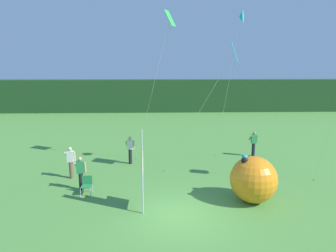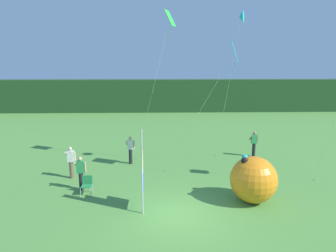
% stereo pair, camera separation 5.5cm
% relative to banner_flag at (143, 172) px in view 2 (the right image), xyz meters
% --- Properties ---
extents(ground_plane, '(120.00, 120.00, 0.00)m').
position_rel_banner_flag_xyz_m(ground_plane, '(1.47, -0.58, -1.75)').
color(ground_plane, '#518E3D').
extents(distant_treeline, '(80.00, 2.40, 4.22)m').
position_rel_banner_flag_xyz_m(distant_treeline, '(1.47, 28.30, 0.37)').
color(distant_treeline, '#1E421E').
rests_on(distant_treeline, ground).
extents(banner_flag, '(0.06, 1.03, 3.65)m').
position_rel_banner_flag_xyz_m(banner_flag, '(0.00, 0.00, 0.00)').
color(banner_flag, '#B7B7BC').
rests_on(banner_flag, ground).
extents(person_near_banner, '(0.55, 0.48, 1.72)m').
position_rel_banner_flag_xyz_m(person_near_banner, '(-3.22, 2.31, -0.82)').
color(person_near_banner, black).
rests_on(person_near_banner, ground).
extents(person_mid_field, '(0.55, 0.48, 1.76)m').
position_rel_banner_flag_xyz_m(person_mid_field, '(-1.11, 6.37, -0.80)').
color(person_mid_field, black).
rests_on(person_mid_field, ground).
extents(person_far_left, '(0.55, 0.48, 1.76)m').
position_rel_banner_flag_xyz_m(person_far_left, '(7.17, 7.63, -0.81)').
color(person_far_left, black).
rests_on(person_far_left, ground).
extents(person_far_right, '(0.55, 0.48, 1.79)m').
position_rel_banner_flag_xyz_m(person_far_right, '(-4.16, 3.93, -0.79)').
color(person_far_right, brown).
rests_on(person_far_right, ground).
extents(inflatable_balloon, '(2.14, 2.14, 2.16)m').
position_rel_banner_flag_xyz_m(inflatable_balloon, '(4.99, 0.69, -0.67)').
color(inflatable_balloon, orange).
rests_on(inflatable_balloon, ground).
extents(folding_chair, '(0.51, 0.51, 0.89)m').
position_rel_banner_flag_xyz_m(folding_chair, '(-2.82, 1.79, -1.23)').
color(folding_chair, '#BCBCC1').
rests_on(folding_chair, ground).
extents(kite_green_diamond_0, '(2.60, 1.87, 9.26)m').
position_rel_banner_flag_xyz_m(kite_green_diamond_0, '(1.29, 6.03, 6.64)').
color(kite_green_diamond_0, brown).
rests_on(kite_green_diamond_0, ground).
extents(kite_cyan_delta_1, '(0.67, 3.97, 8.97)m').
position_rel_banner_flag_xyz_m(kite_cyan_delta_1, '(5.03, 4.31, 6.83)').
color(kite_cyan_delta_1, brown).
rests_on(kite_cyan_delta_1, ground).
extents(kite_cyan_diamond_2, '(3.88, 1.76, 7.36)m').
position_rel_banner_flag_xyz_m(kite_cyan_diamond_2, '(4.47, 3.58, 4.84)').
color(kite_cyan_diamond_2, brown).
rests_on(kite_cyan_diamond_2, ground).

